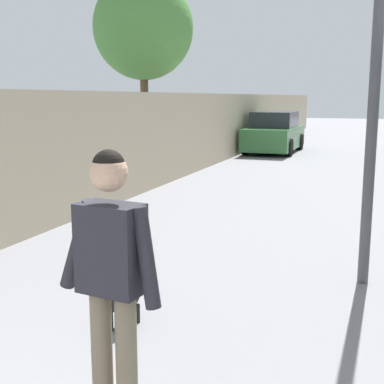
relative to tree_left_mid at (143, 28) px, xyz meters
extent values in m
plane|color=gray|center=(1.00, -3.88, -3.90)|extent=(80.00, 80.00, 0.00)
cube|color=tan|center=(-1.00, -1.15, -2.80)|extent=(48.00, 0.30, 2.19)
cylinder|color=brown|center=(0.00, 0.00, -2.34)|extent=(0.22, 0.22, 3.11)
ellipsoid|color=#4C843D|center=(0.00, 0.00, 0.02)|extent=(2.67, 2.67, 2.76)
cylinder|color=#4C4C51|center=(-7.12, -6.06, -1.86)|extent=(0.12, 0.12, 4.08)
cylinder|color=#726651|center=(-10.53, -4.63, -3.38)|extent=(0.14, 0.14, 0.87)
cylinder|color=#726651|center=(-10.55, -4.81, -3.38)|extent=(0.14, 0.14, 0.87)
cube|color=#26262D|center=(-10.54, -4.72, -2.68)|extent=(0.26, 0.40, 0.53)
cylinder|color=#26262D|center=(-10.51, -4.49, -2.68)|extent=(0.12, 0.29, 0.58)
cylinder|color=#26262D|center=(-10.57, -4.96, -2.70)|extent=(0.11, 0.19, 0.59)
sphere|color=tan|center=(-10.54, -4.72, -2.23)|extent=(0.22, 0.22, 0.22)
sphere|color=black|center=(-10.54, -4.72, -2.19)|extent=(0.19, 0.19, 0.19)
ellipsoid|color=black|center=(-9.10, -4.04, -3.63)|extent=(0.43, 0.27, 0.22)
sphere|color=black|center=(-8.84, -4.07, -3.56)|extent=(0.15, 0.15, 0.15)
cone|color=black|center=(-8.83, -4.03, -3.48)|extent=(0.06, 0.06, 0.06)
cone|color=black|center=(-8.84, -4.11, -3.48)|extent=(0.06, 0.06, 0.06)
cylinder|color=black|center=(-8.96, -3.99, -3.81)|extent=(0.04, 0.04, 0.18)
cylinder|color=black|center=(-8.97, -4.11, -3.81)|extent=(0.04, 0.04, 0.18)
cylinder|color=black|center=(-9.22, -3.96, -3.81)|extent=(0.04, 0.04, 0.18)
cylinder|color=black|center=(-9.23, -4.08, -3.81)|extent=(0.04, 0.04, 0.18)
cylinder|color=black|center=(-9.35, -4.01, -3.55)|extent=(0.14, 0.05, 0.13)
cylinder|color=black|center=(-9.82, -4.38, -3.17)|extent=(1.45, 0.70, 0.66)
cube|color=#336B38|center=(6.71, -2.30, -3.34)|extent=(4.14, 1.70, 0.80)
cube|color=#262B33|center=(6.71, -2.30, -2.66)|extent=(2.15, 1.50, 0.60)
cylinder|color=black|center=(7.99, -1.51, -3.58)|extent=(0.64, 0.22, 0.64)
cylinder|color=black|center=(7.99, -3.09, -3.58)|extent=(0.64, 0.22, 0.64)
cylinder|color=black|center=(5.43, -1.51, -3.58)|extent=(0.64, 0.22, 0.64)
cylinder|color=black|center=(5.43, -3.09, -3.58)|extent=(0.64, 0.22, 0.64)
camera|label=1|loc=(-13.09, -6.16, -1.81)|focal=48.56mm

